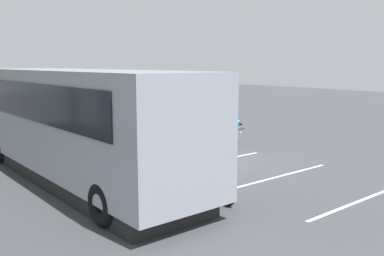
{
  "coord_description": "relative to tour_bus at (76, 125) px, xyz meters",
  "views": [
    {
      "loc": [
        -10.83,
        9.11,
        3.42
      ],
      "look_at": [
        1.24,
        0.23,
        1.1
      ],
      "focal_mm": 38.91,
      "sensor_mm": 36.0,
      "label": 1
    }
  ],
  "objects": [
    {
      "name": "ground_plane",
      "position": [
        -0.86,
        -4.74,
        -1.65
      ],
      "size": [
        80.0,
        80.0,
        0.0
      ],
      "primitive_type": "plane",
      "color": "#424247"
    },
    {
      "name": "tour_bus",
      "position": [
        0.0,
        0.0,
        0.0
      ],
      "size": [
        10.81,
        3.12,
        3.25
      ],
      "color": "#8C939E",
      "rests_on": "ground_plane"
    },
    {
      "name": "spectator_far_left",
      "position": [
        -1.66,
        -2.66,
        -0.63
      ],
      "size": [
        0.58,
        0.34,
        1.71
      ],
      "color": "black",
      "rests_on": "ground_plane"
    },
    {
      "name": "spectator_left",
      "position": [
        -0.7,
        -2.63,
        -0.59
      ],
      "size": [
        0.58,
        0.34,
        1.77
      ],
      "color": "black",
      "rests_on": "ground_plane"
    },
    {
      "name": "spectator_centre",
      "position": [
        0.57,
        -2.92,
        -0.56
      ],
      "size": [
        0.57,
        0.31,
        1.81
      ],
      "color": "black",
      "rests_on": "ground_plane"
    },
    {
      "name": "spectator_right",
      "position": [
        1.57,
        -2.92,
        -0.6
      ],
      "size": [
        0.58,
        0.37,
        1.74
      ],
      "color": "black",
      "rests_on": "ground_plane"
    },
    {
      "name": "spectator_far_right",
      "position": [
        2.9,
        -2.97,
        -0.67
      ],
      "size": [
        0.57,
        0.39,
        1.65
      ],
      "color": "#473823",
      "rests_on": "ground_plane"
    },
    {
      "name": "parked_motorcycle_silver",
      "position": [
        -3.67,
        -2.2,
        -1.16
      ],
      "size": [
        2.05,
        0.64,
        0.99
      ],
      "color": "black",
      "rests_on": "ground_plane"
    },
    {
      "name": "stunt_motorcycle",
      "position": [
        0.97,
        -6.77,
        -0.65
      ],
      "size": [
        2.04,
        0.59,
        1.67
      ],
      "color": "black",
      "rests_on": "ground_plane"
    },
    {
      "name": "bay_line_a",
      "position": [
        -6.09,
        -5.0,
        -1.64
      ],
      "size": [
        0.32,
        4.43,
        0.01
      ],
      "color": "white",
      "rests_on": "ground_plane"
    },
    {
      "name": "bay_line_b",
      "position": [
        -3.31,
        -5.0,
        -1.64
      ],
      "size": [
        0.34,
        4.84,
        0.01
      ],
      "color": "white",
      "rests_on": "ground_plane"
    },
    {
      "name": "bay_line_c",
      "position": [
        -0.54,
        -5.0,
        -1.64
      ],
      "size": [
        0.3,
        4.04,
        0.01
      ],
      "color": "white",
      "rests_on": "ground_plane"
    },
    {
      "name": "bay_line_d",
      "position": [
        2.23,
        -5.0,
        -1.64
      ],
      "size": [
        0.29,
        3.8,
        0.01
      ],
      "color": "white",
      "rests_on": "ground_plane"
    },
    {
      "name": "bay_line_e",
      "position": [
        5.0,
        -5.0,
        -1.64
      ],
      "size": [
        0.34,
        4.87,
        0.01
      ],
      "color": "white",
      "rests_on": "ground_plane"
    }
  ]
}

